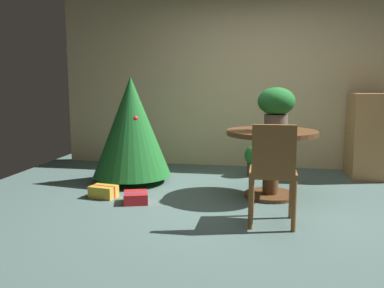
{
  "coord_description": "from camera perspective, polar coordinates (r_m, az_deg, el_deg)",
  "views": [
    {
      "loc": [
        0.12,
        -4.1,
        1.28
      ],
      "look_at": [
        -0.63,
        0.17,
        0.63
      ],
      "focal_mm": 38.48,
      "sensor_mm": 36.0,
      "label": 1
    }
  ],
  "objects": [
    {
      "name": "holiday_tree",
      "position": [
        5.28,
        -8.39,
        2.4
      ],
      "size": [
        1.0,
        1.0,
        1.35
      ],
      "color": "brown",
      "rests_on": "ground_plane"
    },
    {
      "name": "gift_box_gold",
      "position": [
        4.73,
        -12.17,
        -6.48
      ],
      "size": [
        0.31,
        0.24,
        0.14
      ],
      "color": "gold",
      "rests_on": "ground_plane"
    },
    {
      "name": "wooden_chair_near",
      "position": [
        3.69,
        11.16,
        -3.35
      ],
      "size": [
        0.41,
        0.41,
        0.93
      ],
      "color": "brown",
      "rests_on": "ground_plane"
    },
    {
      "name": "gift_box_red",
      "position": [
        4.48,
        -7.79,
        -7.35
      ],
      "size": [
        0.32,
        0.33,
        0.11
      ],
      "color": "red",
      "rests_on": "ground_plane"
    },
    {
      "name": "round_dining_table",
      "position": [
        4.64,
        10.94,
        -0.87
      ],
      "size": [
        1.0,
        1.0,
        0.75
      ],
      "color": "brown",
      "rests_on": "ground_plane"
    },
    {
      "name": "flower_vase",
      "position": [
        4.51,
        11.59,
        5.27
      ],
      "size": [
        0.4,
        0.4,
        0.47
      ],
      "color": "#665B51",
      "rests_on": "round_dining_table"
    },
    {
      "name": "wooden_cabinet",
      "position": [
        6.03,
        23.4,
        1.08
      ],
      "size": [
        0.55,
        0.66,
        1.13
      ],
      "color": "#B27F4C",
      "rests_on": "ground_plane"
    },
    {
      "name": "back_wall_panel",
      "position": [
        6.3,
        8.96,
        8.65
      ],
      "size": [
        6.0,
        0.1,
        2.6
      ],
      "primitive_type": "cube",
      "color": "beige",
      "rests_on": "ground_plane"
    },
    {
      "name": "potted_plant",
      "position": [
        5.69,
        8.63,
        -2.06
      ],
      "size": [
        0.27,
        0.27,
        0.42
      ],
      "color": "#4C382D",
      "rests_on": "ground_plane"
    },
    {
      "name": "ground_plane",
      "position": [
        4.29,
        7.96,
        -8.85
      ],
      "size": [
        6.6,
        6.6,
        0.0
      ],
      "primitive_type": "plane",
      "color": "#4C6660"
    }
  ]
}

